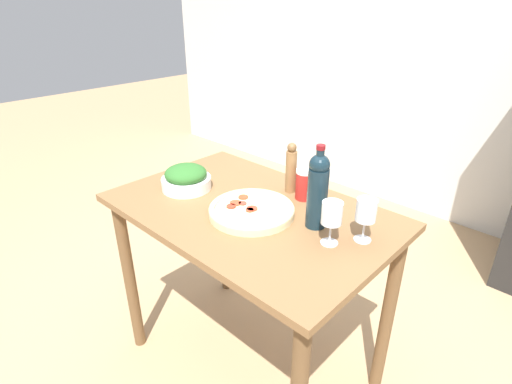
# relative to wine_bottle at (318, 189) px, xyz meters

# --- Properties ---
(ground_plane) EXTENTS (14.00, 14.00, 0.00)m
(ground_plane) POSITION_rel_wine_bottle_xyz_m (-0.28, -0.07, -1.04)
(ground_plane) COLOR tan
(wall_back) EXTENTS (6.40, 0.09, 2.60)m
(wall_back) POSITION_rel_wine_bottle_xyz_m (-0.28, 2.10, 0.26)
(wall_back) COLOR silver
(wall_back) RESTS_ON ground_plane
(prep_counter) EXTENTS (1.16, 0.75, 0.89)m
(prep_counter) POSITION_rel_wine_bottle_xyz_m (-0.28, -0.07, -0.29)
(prep_counter) COLOR brown
(prep_counter) RESTS_ON ground_plane
(wine_bottle) EXTENTS (0.08, 0.08, 0.32)m
(wine_bottle) POSITION_rel_wine_bottle_xyz_m (0.00, 0.00, 0.00)
(wine_bottle) COLOR #142833
(wine_bottle) RESTS_ON prep_counter
(wine_glass_near) EXTENTS (0.07, 0.07, 0.16)m
(wine_glass_near) POSITION_rel_wine_bottle_xyz_m (0.11, -0.06, -0.04)
(wine_glass_near) COLOR silver
(wine_glass_near) RESTS_ON prep_counter
(wine_glass_far) EXTENTS (0.07, 0.07, 0.16)m
(wine_glass_far) POSITION_rel_wine_bottle_xyz_m (0.18, 0.03, -0.04)
(wine_glass_far) COLOR silver
(wine_glass_far) RESTS_ON prep_counter
(pepper_mill) EXTENTS (0.05, 0.05, 0.23)m
(pepper_mill) POSITION_rel_wine_bottle_xyz_m (-0.26, 0.17, -0.04)
(pepper_mill) COLOR olive
(pepper_mill) RESTS_ON prep_counter
(salad_bowl) EXTENTS (0.22, 0.22, 0.11)m
(salad_bowl) POSITION_rel_wine_bottle_xyz_m (-0.62, -0.13, -0.10)
(salad_bowl) COLOR white
(salad_bowl) RESTS_ON prep_counter
(homemade_pizza) EXTENTS (0.34, 0.34, 0.04)m
(homemade_pizza) POSITION_rel_wine_bottle_xyz_m (-0.23, -0.10, -0.13)
(homemade_pizza) COLOR beige
(homemade_pizza) RESTS_ON prep_counter
(salt_canister) EXTENTS (0.08, 0.08, 0.13)m
(salt_canister) POSITION_rel_wine_bottle_xyz_m (-0.17, 0.15, -0.09)
(salt_canister) COLOR #B2231E
(salt_canister) RESTS_ON prep_counter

